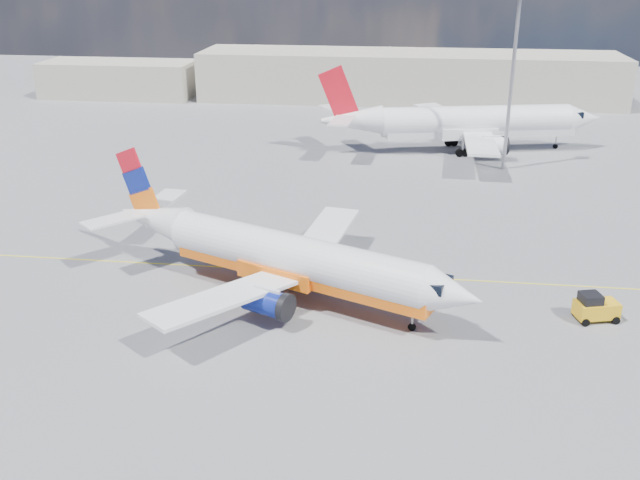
# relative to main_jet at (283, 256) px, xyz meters

# --- Properties ---
(ground) EXTENTS (240.00, 240.00, 0.00)m
(ground) POSITION_rel_main_jet_xyz_m (2.91, 1.38, -3.15)
(ground) COLOR slate
(ground) RESTS_ON ground
(taxi_line) EXTENTS (70.00, 0.15, 0.01)m
(taxi_line) POSITION_rel_main_jet_xyz_m (2.91, 4.38, -3.14)
(taxi_line) COLOR yellow
(taxi_line) RESTS_ON ground
(terminal_main) EXTENTS (70.00, 14.00, 8.00)m
(terminal_main) POSITION_rel_main_jet_xyz_m (7.91, 76.38, 0.85)
(terminal_main) COLOR #BAB3A0
(terminal_main) RESTS_ON ground
(terminal_annex) EXTENTS (26.00, 10.00, 6.00)m
(terminal_annex) POSITION_rel_main_jet_xyz_m (-42.09, 73.38, -0.15)
(terminal_annex) COLOR #BAB3A0
(terminal_annex) RESTS_ON ground
(main_jet) EXTENTS (30.66, 23.09, 9.44)m
(main_jet) POSITION_rel_main_jet_xyz_m (0.00, 0.00, 0.00)
(main_jet) COLOR white
(main_jet) RESTS_ON ground
(second_jet) EXTENTS (36.50, 28.04, 11.01)m
(second_jet) POSITION_rel_main_jet_xyz_m (15.74, 43.55, 0.52)
(second_jet) COLOR white
(second_jet) RESTS_ON ground
(gse_tug) EXTENTS (3.17, 2.42, 2.04)m
(gse_tug) POSITION_rel_main_jet_xyz_m (21.94, -1.02, -2.18)
(gse_tug) COLOR black
(gse_tug) RESTS_ON ground
(traffic_cone) EXTENTS (0.37, 0.37, 0.52)m
(traffic_cone) POSITION_rel_main_jet_xyz_m (-2.14, 3.24, -2.89)
(traffic_cone) COLOR white
(traffic_cone) RESTS_ON ground
(floodlight_mast) EXTENTS (1.46, 1.46, 19.95)m
(floodlight_mast) POSITION_rel_main_jet_xyz_m (19.76, 35.86, 8.81)
(floodlight_mast) COLOR #9999A1
(floodlight_mast) RESTS_ON ground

